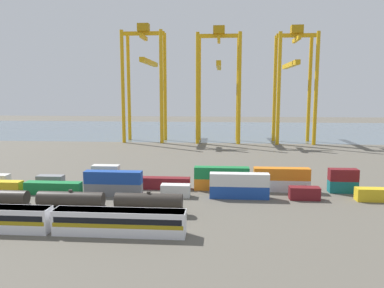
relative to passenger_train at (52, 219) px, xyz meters
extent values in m
plane|color=#5B564C|center=(13.26, 62.31, -2.14)|extent=(420.00, 420.00, 0.00)
cube|color=slate|center=(13.26, 159.02, -2.14)|extent=(400.00, 110.00, 0.01)
cube|color=silver|center=(10.61, 0.00, -0.19)|extent=(20.32, 3.10, 3.90)
cube|color=#9E8414|center=(10.61, 0.00, -0.29)|extent=(19.91, 3.14, 0.64)
cube|color=black|center=(10.61, 0.00, 0.49)|extent=(19.50, 3.13, 0.90)
cube|color=slate|center=(10.61, 0.00, 1.58)|extent=(20.11, 2.85, 0.36)
cube|color=#232326|center=(-1.07, 9.82, -1.59)|extent=(12.04, 2.50, 1.10)
cylinder|color=#2D2823|center=(-1.07, 9.82, 0.32)|extent=(12.04, 2.73, 2.73)
cylinder|color=#2D2823|center=(-1.07, 9.82, 1.87)|extent=(0.70, 0.70, 0.36)
cube|color=#232326|center=(13.23, 9.82, -1.59)|extent=(12.04, 2.50, 1.10)
cylinder|color=#2D2823|center=(13.23, 9.82, 0.32)|extent=(12.04, 2.73, 2.73)
cylinder|color=#2D2823|center=(13.23, 9.82, 1.87)|extent=(0.70, 0.70, 0.36)
cube|color=#197538|center=(-9.75, 21.46, -0.84)|extent=(12.10, 2.44, 2.60)
cube|color=slate|center=(3.42, 21.46, -0.84)|extent=(12.10, 2.44, 2.60)
cube|color=#1C4299|center=(3.42, 21.46, 1.76)|extent=(12.10, 2.44, 2.60)
cube|color=silver|center=(16.59, 21.46, -0.84)|extent=(6.04, 2.44, 2.60)
cube|color=#1C4299|center=(29.77, 21.46, -0.84)|extent=(12.10, 2.44, 2.60)
cube|color=silver|center=(29.77, 21.46, 1.76)|extent=(12.10, 2.44, 2.60)
cube|color=maroon|center=(42.94, 21.46, -0.84)|extent=(6.04, 2.44, 2.60)
cube|color=gold|center=(56.11, 21.46, -0.84)|extent=(6.04, 2.44, 2.60)
cube|color=slate|center=(-13.23, 27.61, -0.84)|extent=(6.04, 2.44, 2.60)
cube|color=slate|center=(-0.10, 27.61, -0.84)|extent=(6.04, 2.44, 2.60)
cube|color=silver|center=(-0.10, 27.61, 1.76)|extent=(6.04, 2.44, 2.60)
cube|color=maroon|center=(13.03, 27.61, -0.84)|extent=(12.10, 2.44, 2.60)
cube|color=orange|center=(26.16, 27.61, -0.84)|extent=(12.10, 2.44, 2.60)
cube|color=#197538|center=(26.16, 27.61, 1.76)|extent=(12.10, 2.44, 2.60)
cube|color=silver|center=(39.29, 27.61, -0.84)|extent=(12.10, 2.44, 2.60)
cube|color=orange|center=(39.29, 27.61, 1.76)|extent=(12.10, 2.44, 2.60)
cube|color=#146066|center=(52.42, 27.61, -0.84)|extent=(6.04, 2.44, 2.60)
cube|color=maroon|center=(52.42, 27.61, 1.76)|extent=(6.04, 2.44, 2.60)
cylinder|color=gold|center=(-15.51, 102.48, 21.31)|extent=(1.50, 1.50, 46.90)
cylinder|color=gold|center=(0.85, 102.48, 21.31)|extent=(1.50, 1.50, 46.90)
cylinder|color=gold|center=(-15.51, 112.62, 21.31)|extent=(1.50, 1.50, 46.90)
cylinder|color=gold|center=(0.85, 112.62, 21.31)|extent=(1.50, 1.50, 46.90)
cube|color=gold|center=(-7.33, 107.55, 43.96)|extent=(17.96, 1.20, 1.60)
cube|color=gold|center=(-7.33, 107.55, 42.36)|extent=(1.20, 11.73, 1.60)
cube|color=gold|center=(-7.33, 119.64, 32.81)|extent=(2.00, 34.56, 2.00)
cube|color=#A77A10|center=(-7.33, 107.55, 46.36)|extent=(4.80, 4.00, 3.20)
cylinder|color=gold|center=(16.02, 101.86, 20.63)|extent=(1.50, 1.50, 45.55)
cylinder|color=gold|center=(33.12, 101.86, 20.63)|extent=(1.50, 1.50, 45.55)
cylinder|color=gold|center=(16.02, 113.24, 20.63)|extent=(1.50, 1.50, 45.55)
cylinder|color=gold|center=(33.12, 113.24, 20.63)|extent=(1.50, 1.50, 45.55)
cube|color=gold|center=(24.57, 107.55, 42.60)|extent=(18.70, 1.20, 1.60)
cube|color=gold|center=(24.57, 107.55, 41.00)|extent=(1.20, 12.98, 1.60)
cube|color=gold|center=(24.57, 120.61, 31.20)|extent=(2.00, 37.31, 2.00)
cube|color=#A77A10|center=(24.57, 107.55, 45.00)|extent=(4.80, 4.00, 3.20)
cylinder|color=gold|center=(49.05, 101.78, 20.54)|extent=(1.50, 1.50, 45.37)
cylinder|color=gold|center=(63.89, 101.78, 20.54)|extent=(1.50, 1.50, 45.37)
cylinder|color=gold|center=(49.05, 113.32, 20.54)|extent=(1.50, 1.50, 45.37)
cylinder|color=gold|center=(63.89, 113.32, 20.54)|extent=(1.50, 1.50, 45.37)
cube|color=gold|center=(56.47, 107.55, 42.43)|extent=(16.44, 1.20, 1.60)
cube|color=gold|center=(56.47, 107.55, 40.83)|extent=(1.20, 13.14, 1.60)
cube|color=gold|center=(56.47, 119.45, 31.37)|extent=(2.00, 33.99, 2.00)
cube|color=#A77A10|center=(56.47, 107.55, 44.83)|extent=(4.80, 4.00, 3.20)
camera|label=1|loc=(25.97, -54.05, 19.66)|focal=35.10mm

